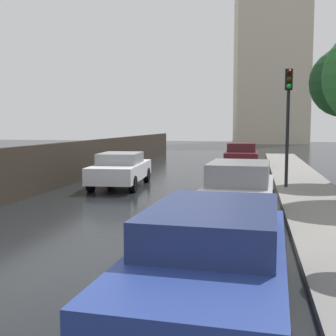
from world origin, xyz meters
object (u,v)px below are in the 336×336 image
(car_maroon_near_kerb, at_px, (242,155))
(car_white_mid_road, at_px, (121,169))
(car_blue_far_ahead, at_px, (212,261))
(car_silver_behind_camera, at_px, (239,190))
(traffic_light, at_px, (288,106))

(car_maroon_near_kerb, distance_m, car_white_mid_road, 9.64)
(car_blue_far_ahead, distance_m, car_silver_behind_camera, 5.78)
(car_white_mid_road, bearing_deg, traffic_light, 176.26)
(car_silver_behind_camera, relative_size, traffic_light, 0.96)
(car_white_mid_road, height_order, traffic_light, traffic_light)
(car_white_mid_road, relative_size, car_silver_behind_camera, 1.12)
(car_silver_behind_camera, bearing_deg, car_blue_far_ahead, -88.63)
(car_white_mid_road, relative_size, traffic_light, 1.07)
(car_maroon_near_kerb, height_order, traffic_light, traffic_light)
(car_white_mid_road, distance_m, traffic_light, 6.80)
(car_silver_behind_camera, distance_m, traffic_light, 6.22)
(car_maroon_near_kerb, relative_size, car_white_mid_road, 0.84)
(car_white_mid_road, bearing_deg, car_silver_behind_camera, 126.93)
(car_white_mid_road, xyz_separation_m, traffic_light, (6.35, 0.09, 2.42))
(car_silver_behind_camera, bearing_deg, car_maroon_near_kerb, 94.07)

